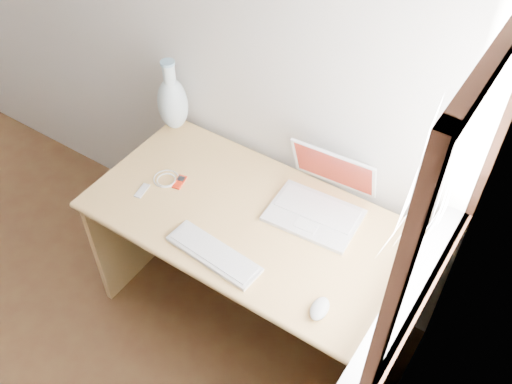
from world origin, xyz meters
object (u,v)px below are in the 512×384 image
Objects in this scene: laptop at (321,200)px; external_keyboard at (214,254)px; desk at (264,238)px; vase at (173,102)px.

laptop is 0.94× the size of external_keyboard.
laptop reaches higher than external_keyboard.
vase is (-0.62, 0.20, 0.34)m from desk.
vase is (-0.60, 0.51, 0.13)m from external_keyboard.
vase reaches higher than external_keyboard.
external_keyboard is 1.12× the size of vase.
external_keyboard is at bearing -40.45° from vase.
external_keyboard is (-0.02, -0.31, 0.21)m from desk.
laptop is 0.82m from vase.
laptop is at bearing 29.28° from desk.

